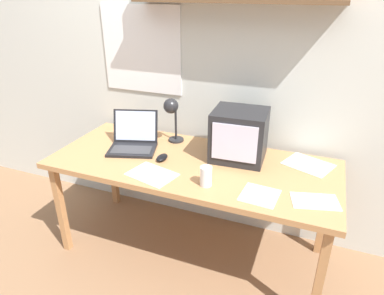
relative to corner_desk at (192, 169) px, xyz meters
name	(u,v)px	position (x,y,z in m)	size (l,w,h in m)	color
ground_plane	(192,249)	(0.00, 0.00, -0.65)	(12.00, 12.00, 0.00)	#8B6547
back_wall	(217,52)	(0.00, 0.44, 0.66)	(5.60, 0.24, 2.60)	silver
corner_desk	(192,169)	(0.00, 0.00, 0.00)	(1.79, 0.75, 0.71)	#B87F4E
crt_monitor	(239,135)	(0.25, 0.16, 0.21)	(0.34, 0.32, 0.32)	#232326
laptop	(134,139)	(-0.45, 0.06, 0.11)	(0.38, 0.37, 0.23)	black
desk_lamp	(172,112)	(-0.23, 0.21, 0.29)	(0.11, 0.17, 0.33)	#232326
juice_glass	(206,177)	(0.17, -0.23, 0.11)	(0.07, 0.07, 0.11)	white
computer_mouse	(162,158)	(-0.19, -0.04, 0.07)	(0.06, 0.11, 0.03)	black
loose_paper_near_monitor	(260,195)	(0.47, -0.22, 0.06)	(0.20, 0.20, 0.00)	silver
open_notebook	(315,201)	(0.75, -0.17, 0.06)	(0.27, 0.20, 0.00)	white
loose_paper_near_laptop	(308,164)	(0.68, 0.23, 0.06)	(0.33, 0.30, 0.00)	white
printed_handout	(152,174)	(-0.16, -0.24, 0.06)	(0.31, 0.25, 0.00)	silver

